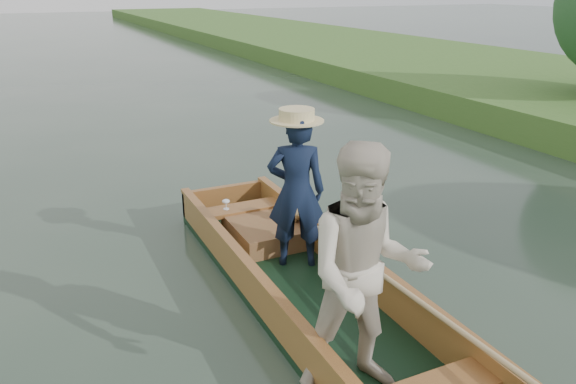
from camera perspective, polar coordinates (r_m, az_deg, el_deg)
name	(u,v)px	position (r m, az deg, el deg)	size (l,w,h in m)	color
ground	(316,310)	(5.24, 2.86, -11.88)	(120.00, 120.00, 0.00)	#283D30
punt	(326,261)	(4.70, 3.85, -7.03)	(1.35, 5.02, 1.89)	black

